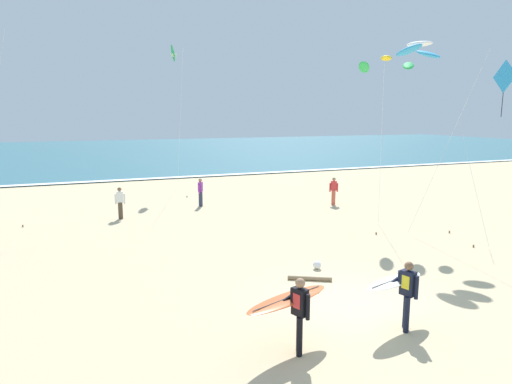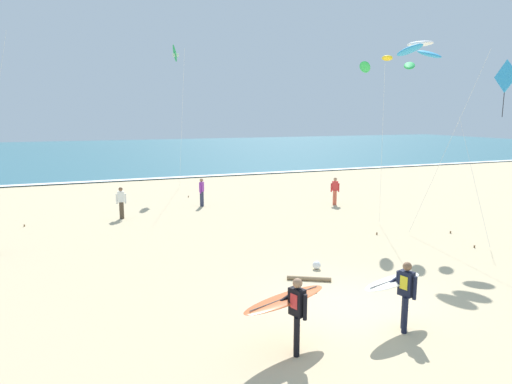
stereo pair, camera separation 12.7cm
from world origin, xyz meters
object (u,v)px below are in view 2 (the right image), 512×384
Objects in this scene: bystander_purple_top at (202,192)px; beach_ball at (317,265)px; kite_arc_golden_high at (387,64)px; driftwood_log at (309,279)px; bystander_red_top at (335,191)px; kite_arc_ivory_near at (420,50)px; kite_delta_emerald_low at (176,54)px; kite_diamond_cobalt_mid at (504,83)px; bystander_white_top at (121,203)px; surfer_lead at (400,287)px; surfer_trailing at (291,305)px.

beach_ball is at bearing -85.45° from bystander_purple_top.
kite_arc_golden_high reaches higher than driftwood_log.
bystander_purple_top is 1.00× the size of bystander_red_top.
kite_arc_ivory_near reaches higher than beach_ball.
bystander_red_top is at bearing -18.66° from bystander_purple_top.
kite_delta_emerald_low is 6.18× the size of bystander_red_top.
kite_arc_golden_high is 4.84× the size of bystander_red_top.
bystander_purple_top is at bearing 124.12° from kite_diamond_cobalt_mid.
kite_arc_ivory_near is 10.57m from driftwood_log.
kite_arc_golden_high is 11.83m from bystander_purple_top.
kite_delta_emerald_low is 12.90m from bystander_white_top.
surfer_lead reaches higher than bystander_red_top.
surfer_lead is at bearing -124.42° from kite_arc_golden_high.
surfer_lead is 0.26× the size of kite_arc_ivory_near.
kite_delta_emerald_low is at bearing 84.17° from surfer_trailing.
surfer_lead is 0.30× the size of kite_diamond_cobalt_mid.
bystander_purple_top is 12.48m from driftwood_log.
surfer_lead is 0.27× the size of kite_arc_golden_high.
surfer_trailing is 24.56m from kite_delta_emerald_low.
surfer_lead is 2.87m from surfer_trailing.
kite_arc_ivory_near is (8.93, 6.76, 6.64)m from surfer_trailing.
surfer_trailing is at bearing -123.60° from driftwood_log.
kite_arc_ivory_near is at bearing -53.78° from bystander_purple_top.
kite_delta_emerald_low reaches higher than surfer_trailing.
beach_ball is at bearing -142.76° from kite_arc_golden_high.
bystander_white_top is at bearing 145.67° from kite_arc_ivory_near.
driftwood_log is (2.35, 3.54, -0.99)m from surfer_trailing.
kite_arc_golden_high is 15.79m from kite_delta_emerald_low.
bystander_purple_top is at bearing 90.86° from driftwood_log.
kite_diamond_cobalt_mid is 10.10m from driftwood_log.
beach_ball is (0.21, 4.39, -0.90)m from surfer_lead.
kite_delta_emerald_low reaches higher than kite_diamond_cobalt_mid.
beach_ball is at bearing -124.34° from bystander_red_top.
bystander_white_top is at bearing 99.18° from surfer_trailing.
surfer_trailing is at bearing -159.17° from kite_diamond_cobalt_mid.
kite_arc_golden_high is 14.18m from bystander_white_top.
kite_diamond_cobalt_mid is 11.10m from bystander_red_top.
bystander_white_top is at bearing -118.58° from kite_delta_emerald_low.
bystander_white_top reaches higher than beach_ball.
kite_arc_golden_high is 10.27m from beach_ball.
kite_diamond_cobalt_mid is 4.43× the size of bystander_purple_top.
kite_arc_ivory_near is 5.04× the size of bystander_red_top.
surfer_lead is at bearing -131.82° from kite_arc_ivory_near.
bystander_red_top is at bearing 84.68° from kite_arc_golden_high.
kite_delta_emerald_low is at bearing 112.67° from kite_diamond_cobalt_mid.
driftwood_log is at bearing -124.96° from bystander_red_top.
kite_delta_emerald_low is 35.11× the size of beach_ball.
kite_diamond_cobalt_mid is at bearing 2.85° from driftwood_log.
kite_arc_ivory_near reaches higher than driftwood_log.
kite_arc_ivory_near reaches higher than bystander_red_top.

